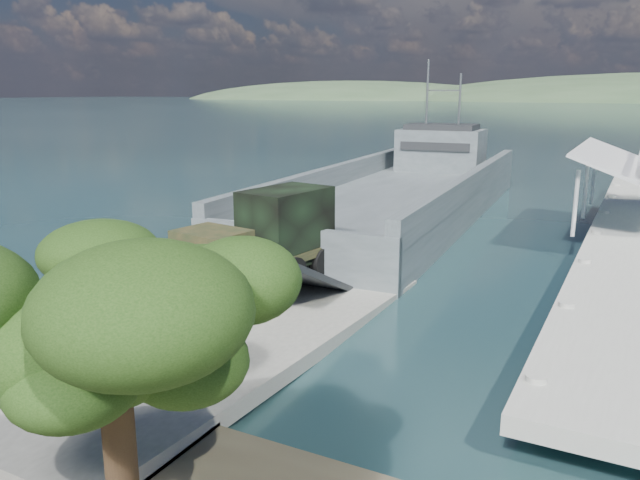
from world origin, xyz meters
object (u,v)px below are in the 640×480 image
(military_truck, at_px, (263,240))
(landing_craft, at_px, (399,203))
(soldier, at_px, (140,295))
(overhang_tree, at_px, (107,305))
(pier, at_px, (635,219))

(military_truck, bearing_deg, landing_craft, 102.18)
(military_truck, height_order, soldier, military_truck)
(overhang_tree, bearing_deg, military_truck, 113.11)
(landing_craft, distance_m, military_truck, 17.98)
(soldier, height_order, overhang_tree, overhang_tree)
(pier, height_order, overhang_tree, overhang_tree)
(landing_craft, bearing_deg, pier, -13.83)
(pier, xyz_separation_m, military_truck, (-12.77, -15.40, 0.74))
(pier, relative_size, soldier, 24.36)
(pier, relative_size, landing_craft, 1.14)
(landing_craft, xyz_separation_m, military_truck, (1.02, -17.90, 1.42))
(pier, bearing_deg, overhang_tree, -103.91)
(soldier, bearing_deg, pier, 32.32)
(landing_craft, bearing_deg, soldier, -94.77)
(military_truck, distance_m, overhang_tree, 14.63)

